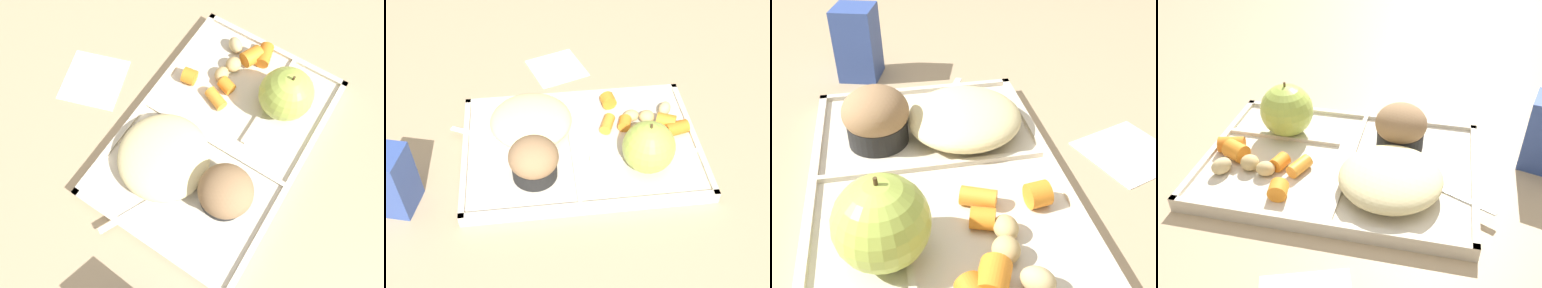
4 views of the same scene
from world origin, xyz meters
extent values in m
plane|color=tan|center=(0.00, 0.00, 0.00)|extent=(6.00, 6.00, 0.00)
cube|color=beige|center=(0.00, 0.00, 0.01)|extent=(0.39, 0.27, 0.02)
cube|color=beige|center=(0.00, -0.13, 0.02)|extent=(0.39, 0.01, 0.01)
cube|color=beige|center=(0.00, 0.13, 0.02)|extent=(0.39, 0.01, 0.01)
cube|color=beige|center=(-0.19, 0.00, 0.02)|extent=(0.01, 0.27, 0.01)
cube|color=beige|center=(0.19, 0.00, 0.02)|extent=(0.01, 0.27, 0.01)
cube|color=beige|center=(0.02, 0.00, 0.02)|extent=(0.01, 0.25, 0.01)
cube|color=beige|center=(-0.10, 0.04, 0.02)|extent=(0.18, 0.01, 0.01)
sphere|color=#A8C14C|center=(-0.10, 0.06, 0.06)|extent=(0.08, 0.08, 0.08)
cylinder|color=#4C381E|center=(-0.10, 0.06, 0.10)|extent=(0.00, 0.00, 0.01)
cylinder|color=black|center=(0.08, 0.06, 0.03)|extent=(0.07, 0.07, 0.03)
ellipsoid|color=#93704C|center=(0.08, 0.06, 0.06)|extent=(0.08, 0.08, 0.06)
cylinder|color=orange|center=(-0.08, -0.03, 0.03)|extent=(0.03, 0.03, 0.02)
cylinder|color=orange|center=(-0.05, -0.03, 0.03)|extent=(0.03, 0.04, 0.02)
cylinder|color=orange|center=(-0.16, -0.01, 0.03)|extent=(0.04, 0.03, 0.02)
cylinder|color=orange|center=(-0.15, -0.03, 0.03)|extent=(0.04, 0.04, 0.03)
cylinder|color=orange|center=(-0.06, -0.09, 0.03)|extent=(0.03, 0.02, 0.03)
ellipsoid|color=tan|center=(-0.09, -0.05, 0.03)|extent=(0.03, 0.03, 0.02)
ellipsoid|color=tan|center=(-0.12, -0.04, 0.03)|extent=(0.03, 0.03, 0.02)
ellipsoid|color=tan|center=(-0.16, -0.06, 0.03)|extent=(0.03, 0.04, 0.02)
ellipsoid|color=beige|center=(0.08, -0.05, 0.04)|extent=(0.14, 0.14, 0.04)
sphere|color=#755B4C|center=(0.08, -0.03, 0.03)|extent=(0.03, 0.03, 0.03)
sphere|color=brown|center=(0.07, -0.05, 0.03)|extent=(0.03, 0.03, 0.03)
cube|color=white|center=(0.17, -0.04, 0.02)|extent=(0.09, 0.05, 0.00)
cube|color=white|center=(0.12, -0.02, 0.02)|extent=(0.04, 0.03, 0.00)
cylinder|color=white|center=(0.10, 0.01, 0.02)|extent=(0.02, 0.01, 0.00)
cylinder|color=white|center=(0.09, 0.00, 0.02)|extent=(0.02, 0.01, 0.00)
cylinder|color=white|center=(0.09, -0.01, 0.02)|extent=(0.02, 0.01, 0.00)
cube|color=#334C99|center=(0.29, 0.08, 0.06)|extent=(0.07, 0.07, 0.11)
cube|color=white|center=(0.02, -0.24, 0.00)|extent=(0.13, 0.13, 0.00)
camera|label=1|loc=(0.20, 0.08, 0.52)|focal=32.47mm
camera|label=2|loc=(0.07, 0.56, 0.59)|focal=45.27mm
camera|label=3|loc=(-0.36, 0.04, 0.32)|focal=41.31mm
camera|label=4|loc=(0.12, -0.49, 0.40)|focal=40.39mm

